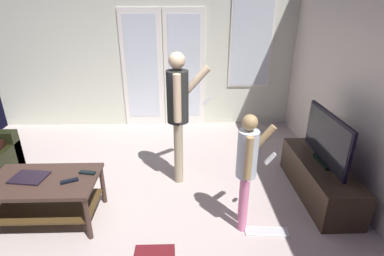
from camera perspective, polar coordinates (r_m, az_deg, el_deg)
ground_plane at (r=3.40m, az=-13.26°, el=-17.15°), size 5.40×5.56×0.02m
wall_back_with_doors at (r=5.37m, az=-8.14°, el=14.42°), size 5.40×0.09×2.79m
coffee_table at (r=3.45m, az=-26.75°, el=-10.83°), size 1.09×0.65×0.51m
tv_stand at (r=3.87m, az=23.51°, el=-9.03°), size 0.47×1.36×0.43m
flat_screen_tv at (r=3.64m, az=24.78°, el=-1.93°), size 0.08×1.00×0.61m
person_adult at (r=3.55m, az=-2.60°, el=3.99°), size 0.56×0.45×1.65m
person_child at (r=2.87m, az=10.74°, el=-6.81°), size 0.41×0.34×1.24m
loose_keyboard at (r=3.26m, az=14.34°, el=-18.95°), size 0.45×0.16×0.02m
laptop_closed at (r=3.46m, az=-29.11°, el=-8.41°), size 0.37×0.30×0.02m
tv_remote_black at (r=3.22m, az=-22.76°, el=-9.49°), size 0.18×0.12×0.02m
dvd_remote_slim at (r=3.29m, az=-19.71°, el=-8.20°), size 0.18×0.08×0.02m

